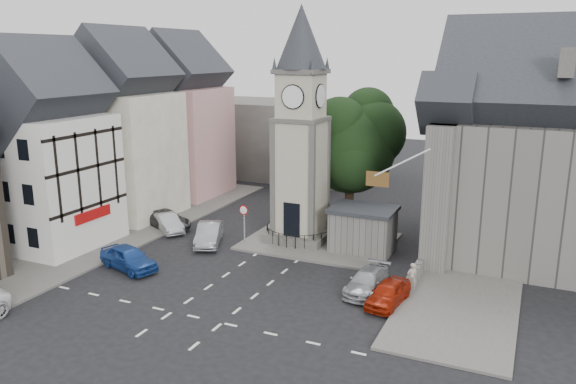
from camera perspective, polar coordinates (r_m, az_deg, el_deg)
The scene contains 23 objects.
ground at distance 33.94m, azimuth -4.11°, elevation -8.80°, with size 120.00×120.00×0.00m, color black.
pavement_west at distance 45.25m, azimuth -14.52°, elevation -3.25°, with size 6.00×30.00×0.14m, color #595651.
pavement_east at distance 37.91m, azimuth 18.32°, elevation -6.91°, with size 6.00×26.00×0.14m, color #595651.
central_island at distance 40.13m, azimuth 3.23°, elevation -5.01°, with size 10.00×8.00×0.16m, color #595651.
road_markings at distance 29.66m, azimuth -9.27°, elevation -12.46°, with size 20.00×8.00×0.01m, color silver.
clock_tower at distance 38.83m, azimuth 1.31°, elevation 6.57°, with size 4.86×4.86×16.25m.
stone_shelter at distance 38.22m, azimuth 7.62°, elevation -3.78°, with size 4.30×3.30×3.08m.
town_tree at distance 42.95m, azimuth 6.40°, elevation 5.65°, with size 7.20×7.20×10.80m.
warning_sign_post at distance 39.21m, azimuth -4.52°, elevation -2.51°, with size 0.70×0.19×2.85m.
terrace_pink at distance 53.51m, azimuth -10.79°, elevation 6.70°, with size 8.10×7.60×12.80m.
terrace_cream at distance 47.25m, azimuth -16.35°, elevation 5.45°, with size 8.10×7.60×12.80m.
terrace_tudor at distance 41.64m, azimuth -23.43°, elevation 3.23°, with size 8.10×7.60×12.00m.
backdrop_west at distance 62.37m, azimuth -1.69°, elevation 5.55°, with size 20.00×10.00×8.00m, color #4C4944.
east_building at distance 39.07m, azimuth 24.74°, elevation 2.58°, with size 14.40×11.40×12.60m.
east_boundary_wall at distance 39.97m, azimuth 14.69°, elevation -4.98°, with size 0.40×16.00×0.90m, color #5E5B56.
flagpole at distance 32.81m, azimuth 11.50°, elevation 2.94°, with size 3.68×0.10×2.74m.
car_west_blue at distance 36.42m, azimuth -15.90°, elevation -6.45°, with size 1.76×4.38×1.49m, color navy.
car_west_silver at distance 43.33m, azimuth -12.09°, elevation -3.07°, with size 1.39×3.97×1.31m, color #A2A4AA.
car_west_grey at distance 44.24m, azimuth -12.20°, elevation -2.73°, with size 2.16×4.69×1.30m, color #302F32.
car_island_silver at distance 39.95m, azimuth -8.03°, elevation -4.23°, with size 1.55×4.45×1.47m, color #92939A.
car_island_east at distance 32.25m, azimuth 8.04°, elevation -8.98°, with size 1.72×4.24×1.23m, color #9C9EA3.
car_east_red at distance 30.88m, azimuth 10.15°, elevation -10.08°, with size 1.52×3.77×1.28m, color #9A1C08.
pedestrian at distance 32.67m, azimuth 12.47°, elevation -8.44°, with size 0.62×0.41×1.70m, color #A49488.
Camera 1 is at (15.03, -27.47, 13.10)m, focal length 35.00 mm.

